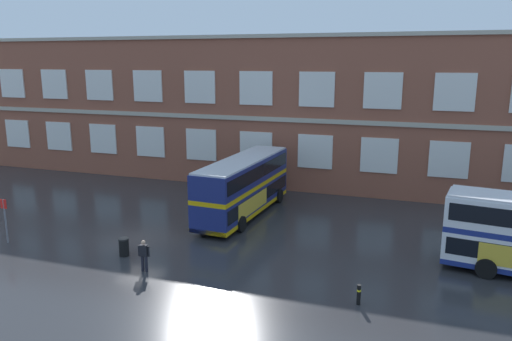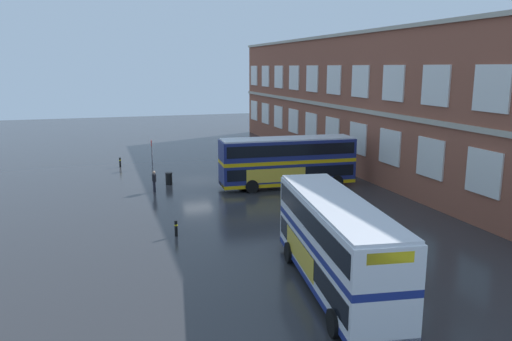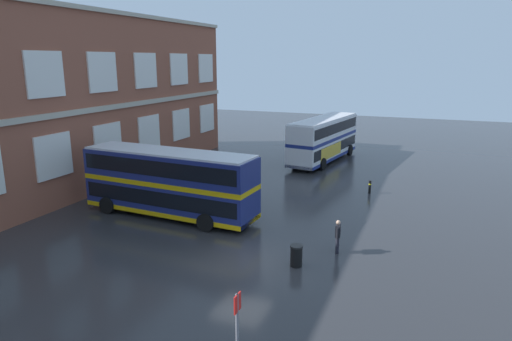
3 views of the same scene
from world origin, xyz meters
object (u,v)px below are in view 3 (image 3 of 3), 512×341
bus_stand_flag (237,327)px  station_litter_bin (296,256)px  safety_bollard_west (370,187)px  double_decker_near (169,182)px  double_decker_middle (324,139)px  waiting_passenger (338,235)px

bus_stand_flag → station_litter_bin: 7.91m
safety_bollard_west → double_decker_near: bearing=131.6°
double_decker_middle → waiting_passenger: double_decker_middle is taller
double_decker_near → bus_stand_flag: 15.12m
double_decker_near → station_litter_bin: bearing=-112.4°
bus_stand_flag → double_decker_middle: bearing=8.8°
double_decker_middle → waiting_passenger: (-20.17, -5.62, -1.22)m
station_litter_bin → waiting_passenger: bearing=-33.4°
double_decker_near → safety_bollard_west: 14.30m
safety_bollard_west → bus_stand_flag: bearing=177.5°
waiting_passenger → station_litter_bin: waiting_passenger is taller
waiting_passenger → double_decker_middle: bearing=15.6°
double_decker_middle → bus_stand_flag: bearing=-171.2°
waiting_passenger → station_litter_bin: 2.66m
double_decker_near → waiting_passenger: bearing=-98.5°
station_litter_bin → safety_bollard_west: 13.29m
bus_stand_flag → waiting_passenger: bearing=-5.3°
station_litter_bin → double_decker_near: bearing=67.6°
station_litter_bin → safety_bollard_west: size_ratio=1.08×
double_decker_middle → safety_bollard_west: 10.87m
double_decker_middle → waiting_passenger: bearing=-164.4°
double_decker_near → station_litter_bin: (-3.78, -9.17, -1.63)m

